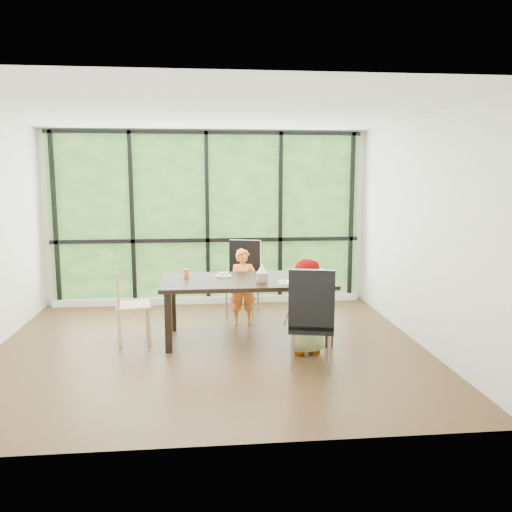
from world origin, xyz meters
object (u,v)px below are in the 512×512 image
(plate_near, at_px, (296,281))
(green_cup, at_px, (319,278))
(orange_cup, at_px, (186,273))
(tissue_box, at_px, (262,277))
(chair_end_beech, at_px, (133,306))
(chair_window_leather, at_px, (242,279))
(chair_interior_leather, at_px, (312,317))
(white_mug, at_px, (321,273))
(child_older, at_px, (305,306))
(child_toddler, at_px, (243,287))
(plate_far, at_px, (223,276))
(dining_table, at_px, (247,309))

(plate_near, distance_m, green_cup, 0.27)
(orange_cup, relative_size, tissue_box, 0.83)
(chair_end_beech, bearing_deg, orange_cup, -82.75)
(chair_window_leather, bearing_deg, chair_interior_leather, -58.44)
(orange_cup, distance_m, white_mug, 1.68)
(chair_window_leather, xyz_separation_m, tissue_box, (0.15, -1.21, 0.26))
(child_older, relative_size, orange_cup, 10.36)
(plate_near, height_order, green_cup, green_cup)
(chair_interior_leather, distance_m, child_toddler, 1.76)
(child_toddler, distance_m, plate_near, 1.06)
(chair_window_leather, bearing_deg, tissue_box, -66.87)
(child_toddler, bearing_deg, green_cup, -46.98)
(chair_end_beech, height_order, orange_cup, chair_end_beech)
(plate_near, distance_m, orange_cup, 1.38)
(chair_window_leather, distance_m, child_toddler, 0.42)
(chair_interior_leather, relative_size, child_toddler, 1.05)
(chair_window_leather, relative_size, green_cup, 10.54)
(child_older, bearing_deg, chair_interior_leather, 70.58)
(chair_interior_leather, height_order, child_older, child_older)
(plate_near, height_order, orange_cup, orange_cup)
(chair_window_leather, height_order, plate_far, chair_window_leather)
(orange_cup, xyz_separation_m, white_mug, (1.68, -0.15, -0.00))
(chair_window_leather, xyz_separation_m, plate_near, (0.55, -1.27, 0.22))
(chair_interior_leather, bearing_deg, child_older, -79.93)
(plate_far, bearing_deg, chair_interior_leather, -55.18)
(orange_cup, height_order, white_mug, orange_cup)
(green_cup, bearing_deg, white_mug, 71.64)
(chair_window_leather, bearing_deg, child_toddler, -76.45)
(chair_interior_leather, distance_m, chair_end_beech, 2.22)
(chair_interior_leather, xyz_separation_m, child_toddler, (-0.59, 1.65, -0.02))
(chair_interior_leather, height_order, chair_end_beech, chair_interior_leather)
(child_older, height_order, tissue_box, child_older)
(chair_interior_leather, xyz_separation_m, plate_far, (-0.87, 1.25, 0.22))
(white_mug, distance_m, tissue_box, 0.79)
(tissue_box, bearing_deg, plate_far, 139.18)
(orange_cup, bearing_deg, white_mug, -5.23)
(chair_end_beech, distance_m, white_mug, 2.34)
(chair_window_leather, distance_m, tissue_box, 1.24)
(chair_window_leather, bearing_deg, child_older, -53.79)
(plate_far, distance_m, orange_cup, 0.46)
(chair_interior_leather, distance_m, plate_near, 0.83)
(plate_far, height_order, orange_cup, orange_cup)
(child_toddler, xyz_separation_m, white_mug, (0.93, -0.59, 0.28))
(white_mug, bearing_deg, child_older, -117.64)
(child_older, bearing_deg, chair_window_leather, -86.58)
(chair_end_beech, height_order, plate_near, chair_end_beech)
(plate_near, bearing_deg, child_older, -83.32)
(child_toddler, relative_size, child_older, 0.95)
(dining_table, height_order, tissue_box, tissue_box)
(dining_table, xyz_separation_m, chair_end_beech, (-1.38, 0.00, 0.08))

